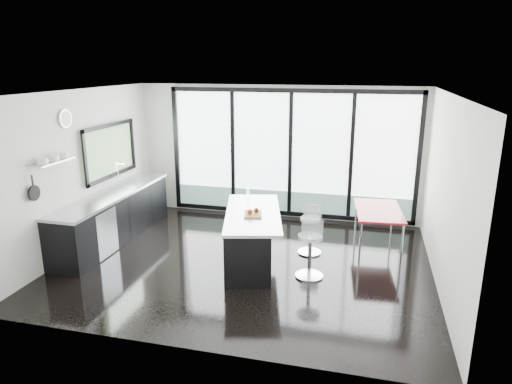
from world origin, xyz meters
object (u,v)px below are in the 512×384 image
(bar_stool_far, at_px, (310,235))
(red_table, at_px, (377,229))
(island, at_px, (249,236))
(bar_stool_near, at_px, (310,256))

(bar_stool_far, height_order, red_table, red_table)
(island, distance_m, red_table, 2.35)
(island, distance_m, bar_stool_far, 1.11)
(bar_stool_far, distance_m, red_table, 1.25)
(island, relative_size, bar_stool_near, 3.25)
(island, distance_m, bar_stool_near, 1.14)
(bar_stool_near, xyz_separation_m, bar_stool_far, (-0.12, 0.92, -0.02))
(island, relative_size, bar_stool_far, 3.42)
(red_table, bearing_deg, island, -152.75)
(island, relative_size, red_table, 1.66)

